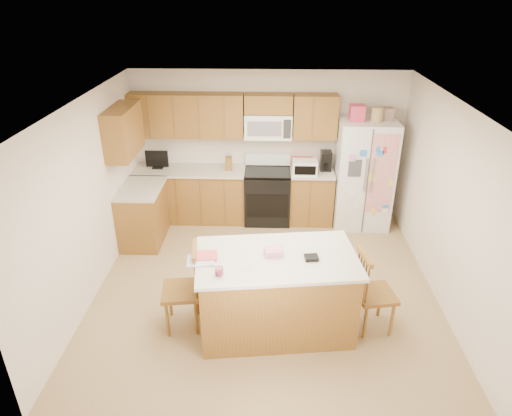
{
  "coord_description": "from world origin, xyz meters",
  "views": [
    {
      "loc": [
        0.05,
        -5.14,
        3.73
      ],
      "look_at": [
        -0.14,
        0.35,
        1.0
      ],
      "focal_mm": 32.0,
      "sensor_mm": 36.0,
      "label": 1
    }
  ],
  "objects_px": {
    "stove": "(267,195)",
    "windsor_chair_back": "(276,261)",
    "refrigerator": "(363,173)",
    "island": "(276,292)",
    "windsor_chair_left": "(184,290)",
    "windsor_chair_right": "(373,293)"
  },
  "relations": [
    {
      "from": "windsor_chair_left",
      "to": "island",
      "type": "bearing_deg",
      "value": 0.22
    },
    {
      "from": "windsor_chair_right",
      "to": "windsor_chair_back",
      "type": "bearing_deg",
      "value": 146.01
    },
    {
      "from": "stove",
      "to": "island",
      "type": "xyz_separation_m",
      "value": [
        0.13,
        -2.76,
        0.02
      ]
    },
    {
      "from": "windsor_chair_left",
      "to": "windsor_chair_right",
      "type": "bearing_deg",
      "value": 0.74
    },
    {
      "from": "refrigerator",
      "to": "windsor_chair_right",
      "type": "distance_m",
      "value": 2.73
    },
    {
      "from": "windsor_chair_left",
      "to": "windsor_chair_right",
      "type": "distance_m",
      "value": 2.21
    },
    {
      "from": "windsor_chair_left",
      "to": "stove",
      "type": "bearing_deg",
      "value": 71.08
    },
    {
      "from": "refrigerator",
      "to": "windsor_chair_left",
      "type": "distance_m",
      "value": 3.72
    },
    {
      "from": "refrigerator",
      "to": "island",
      "type": "xyz_separation_m",
      "value": [
        -1.44,
        -2.7,
        -0.42
      ]
    },
    {
      "from": "stove",
      "to": "windsor_chair_back",
      "type": "height_order",
      "value": "stove"
    },
    {
      "from": "windsor_chair_left",
      "to": "windsor_chair_right",
      "type": "xyz_separation_m",
      "value": [
        2.21,
        0.03,
        -0.01
      ]
    },
    {
      "from": "stove",
      "to": "windsor_chair_right",
      "type": "bearing_deg",
      "value": -65.31
    },
    {
      "from": "island",
      "to": "windsor_chair_right",
      "type": "xyz_separation_m",
      "value": [
        1.13,
        0.02,
        -0.0
      ]
    },
    {
      "from": "windsor_chair_left",
      "to": "windsor_chair_right",
      "type": "relative_size",
      "value": 1.03
    },
    {
      "from": "refrigerator",
      "to": "windsor_chair_back",
      "type": "height_order",
      "value": "refrigerator"
    },
    {
      "from": "refrigerator",
      "to": "island",
      "type": "bearing_deg",
      "value": -118.09
    },
    {
      "from": "refrigerator",
      "to": "island",
      "type": "relative_size",
      "value": 1.04
    },
    {
      "from": "refrigerator",
      "to": "windsor_chair_left",
      "type": "xyz_separation_m",
      "value": [
        -2.52,
        -2.7,
        -0.41
      ]
    },
    {
      "from": "windsor_chair_back",
      "to": "windsor_chair_right",
      "type": "relative_size",
      "value": 0.85
    },
    {
      "from": "refrigerator",
      "to": "stove",
      "type": "bearing_deg",
      "value": 177.7
    },
    {
      "from": "stove",
      "to": "windsor_chair_back",
      "type": "distance_m",
      "value": 1.98
    },
    {
      "from": "windsor_chair_right",
      "to": "windsor_chair_left",
      "type": "bearing_deg",
      "value": -179.26
    }
  ]
}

